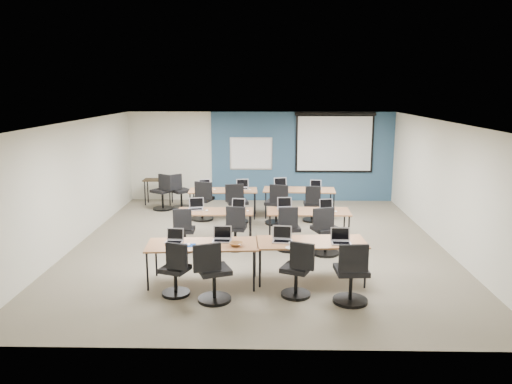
{
  "coord_description": "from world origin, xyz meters",
  "views": [
    {
      "loc": [
        0.17,
        -10.54,
        3.4
      ],
      "look_at": [
        -0.06,
        0.4,
        1.11
      ],
      "focal_mm": 35.0,
      "sensor_mm": 36.0,
      "label": 1
    }
  ],
  "objects_px": {
    "task_chair_1": "(213,277)",
    "task_chair_4": "(184,234)",
    "laptop_6": "(285,206)",
    "laptop_10": "(280,185)",
    "training_table_back_left": "(223,191)",
    "laptop_0": "(175,239)",
    "task_chair_10": "(277,207)",
    "task_chair_8": "(202,204)",
    "projector_screen": "(335,139)",
    "training_table_mid_left": "(215,213)",
    "training_table_back_right": "(299,191)",
    "laptop_4": "(196,207)",
    "task_chair_3": "(351,278)",
    "task_chair_6": "(289,232)",
    "laptop_3": "(341,239)",
    "task_chair_7": "(325,235)",
    "utility_table": "(158,183)",
    "laptop_2": "(282,238)",
    "laptop_9": "(242,186)",
    "task_chair_9": "(237,206)",
    "task_chair_5": "(235,232)",
    "laptop_11": "(316,187)",
    "task_chair_11": "(312,207)",
    "task_chair_2": "(298,274)",
    "training_table_front_left": "(203,246)",
    "training_table_mid_right": "(308,213)",
    "whiteboard": "(251,154)",
    "laptop_8": "(204,186)",
    "task_chair_0": "(176,274)",
    "spare_chair_a": "(180,194)",
    "training_table_front_right": "(311,243)",
    "spare_chair_b": "(163,195)",
    "laptop_1": "(222,237)"
  },
  "relations": [
    {
      "from": "task_chair_0",
      "to": "laptop_11",
      "type": "xyz_separation_m",
      "value": [
        2.83,
        5.46,
        0.4
      ]
    },
    {
      "from": "task_chair_9",
      "to": "task_chair_5",
      "type": "bearing_deg",
      "value": -100.1
    },
    {
      "from": "training_table_back_left",
      "to": "task_chair_1",
      "type": "relative_size",
      "value": 1.76
    },
    {
      "from": "training_table_front_left",
      "to": "task_chair_3",
      "type": "relative_size",
      "value": 1.85
    },
    {
      "from": "training_table_front_right",
      "to": "task_chair_4",
      "type": "height_order",
      "value": "task_chair_4"
    },
    {
      "from": "task_chair_8",
      "to": "utility_table",
      "type": "xyz_separation_m",
      "value": [
        -1.54,
        1.82,
        0.21
      ]
    },
    {
      "from": "task_chair_7",
      "to": "laptop_3",
      "type": "bearing_deg",
      "value": -107.2
    },
    {
      "from": "task_chair_5",
      "to": "training_table_front_right",
      "type": "bearing_deg",
      "value": -42.42
    },
    {
      "from": "task_chair_2",
      "to": "laptop_4",
      "type": "xyz_separation_m",
      "value": [
        -2.1,
        3.08,
        0.39
      ]
    },
    {
      "from": "training_table_back_right",
      "to": "task_chair_11",
      "type": "distance_m",
      "value": 0.73
    },
    {
      "from": "training_table_front_left",
      "to": "laptop_1",
      "type": "bearing_deg",
      "value": 26.0
    },
    {
      "from": "task_chair_8",
      "to": "laptop_10",
      "type": "bearing_deg",
      "value": 36.88
    },
    {
      "from": "whiteboard",
      "to": "laptop_4",
      "type": "bearing_deg",
      "value": -104.96
    },
    {
      "from": "laptop_3",
      "to": "task_chair_7",
      "type": "height_order",
      "value": "task_chair_7"
    },
    {
      "from": "training_table_back_left",
      "to": "laptop_10",
      "type": "relative_size",
      "value": 5.07
    },
    {
      "from": "laptop_3",
      "to": "laptop_6",
      "type": "xyz_separation_m",
      "value": [
        -0.9,
        2.51,
        -0.0
      ]
    },
    {
      "from": "task_chair_10",
      "to": "task_chair_8",
      "type": "bearing_deg",
      "value": -175.38
    },
    {
      "from": "training_table_back_left",
      "to": "task_chair_8",
      "type": "distance_m",
      "value": 0.7
    },
    {
      "from": "laptop_2",
      "to": "spare_chair_b",
      "type": "height_order",
      "value": "spare_chair_b"
    },
    {
      "from": "task_chair_1",
      "to": "task_chair_4",
      "type": "bearing_deg",
      "value": 87.39
    },
    {
      "from": "laptop_2",
      "to": "laptop_8",
      "type": "bearing_deg",
      "value": 119.87
    },
    {
      "from": "laptop_2",
      "to": "laptop_9",
      "type": "height_order",
      "value": "laptop_2"
    },
    {
      "from": "laptop_10",
      "to": "utility_table",
      "type": "xyz_separation_m",
      "value": [
        -3.58,
        1.11,
        -0.15
      ]
    },
    {
      "from": "training_table_mid_left",
      "to": "training_table_back_left",
      "type": "xyz_separation_m",
      "value": [
        -0.02,
        2.32,
        0.0
      ]
    },
    {
      "from": "task_chair_8",
      "to": "projector_screen",
      "type": "bearing_deg",
      "value": 50.12
    },
    {
      "from": "utility_table",
      "to": "training_table_mid_right",
      "type": "bearing_deg",
      "value": -41.91
    },
    {
      "from": "task_chair_1",
      "to": "laptop_11",
      "type": "relative_size",
      "value": 3.41
    },
    {
      "from": "task_chair_10",
      "to": "task_chair_11",
      "type": "xyz_separation_m",
      "value": [
        0.92,
        0.27,
        -0.04
      ]
    },
    {
      "from": "whiteboard",
      "to": "laptop_0",
      "type": "bearing_deg",
      "value": -99.9
    },
    {
      "from": "training_table_mid_right",
      "to": "task_chair_10",
      "type": "xyz_separation_m",
      "value": [
        -0.67,
        1.52,
        -0.25
      ]
    },
    {
      "from": "training_table_back_left",
      "to": "laptop_0",
      "type": "relative_size",
      "value": 6.0
    },
    {
      "from": "laptop_10",
      "to": "laptop_11",
      "type": "distance_m",
      "value": 0.96
    },
    {
      "from": "laptop_6",
      "to": "laptop_10",
      "type": "height_order",
      "value": "laptop_10"
    },
    {
      "from": "training_table_front_left",
      "to": "task_chair_5",
      "type": "bearing_deg",
      "value": 72.32
    },
    {
      "from": "laptop_2",
      "to": "training_table_mid_right",
      "type": "bearing_deg",
      "value": 81.04
    },
    {
      "from": "projector_screen",
      "to": "task_chair_11",
      "type": "xyz_separation_m",
      "value": [
        -0.85,
        -2.42,
        -1.49
      ]
    },
    {
      "from": "laptop_4",
      "to": "laptop_6",
      "type": "distance_m",
      "value": 1.99
    },
    {
      "from": "training_table_back_left",
      "to": "utility_table",
      "type": "height_order",
      "value": "utility_table"
    },
    {
      "from": "training_table_mid_left",
      "to": "task_chair_2",
      "type": "relative_size",
      "value": 1.71
    },
    {
      "from": "laptop_1",
      "to": "training_table_back_left",
      "type": "bearing_deg",
      "value": 96.55
    },
    {
      "from": "task_chair_5",
      "to": "task_chair_8",
      "type": "relative_size",
      "value": 0.93
    },
    {
      "from": "task_chair_4",
      "to": "laptop_10",
      "type": "distance_m",
      "value": 3.91
    },
    {
      "from": "task_chair_3",
      "to": "task_chair_6",
      "type": "relative_size",
      "value": 1.06
    },
    {
      "from": "training_table_back_right",
      "to": "laptop_4",
      "type": "bearing_deg",
      "value": -133.42
    },
    {
      "from": "task_chair_2",
      "to": "laptop_6",
      "type": "height_order",
      "value": "same"
    },
    {
      "from": "laptop_9",
      "to": "spare_chair_a",
      "type": "distance_m",
      "value": 1.99
    },
    {
      "from": "task_chair_1",
      "to": "task_chair_9",
      "type": "bearing_deg",
      "value": 67.2
    },
    {
      "from": "task_chair_3",
      "to": "spare_chair_b",
      "type": "relative_size",
      "value": 1.0
    },
    {
      "from": "laptop_6",
      "to": "laptop_10",
      "type": "bearing_deg",
      "value": 85.59
    },
    {
      "from": "training_table_mid_right",
      "to": "task_chair_6",
      "type": "distance_m",
      "value": 0.8
    }
  ]
}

